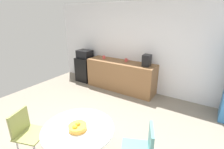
{
  "coord_description": "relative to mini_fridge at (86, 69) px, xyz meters",
  "views": [
    {
      "loc": [
        1.94,
        -1.55,
        2.25
      ],
      "look_at": [
        0.03,
        1.45,
        0.95
      ],
      "focal_mm": 26.61,
      "sensor_mm": 36.0,
      "label": 1
    }
  ],
  "objects": [
    {
      "name": "counter_block",
      "position": [
        1.43,
        0.0,
        0.03
      ],
      "size": [
        2.16,
        0.6,
        0.9
      ],
      "primitive_type": "cube",
      "color": "brown",
      "rests_on": "ground_plane"
    },
    {
      "name": "chair_olive",
      "position": [
        1.44,
        -3.1,
        0.11
      ],
      "size": [
        0.53,
        0.53,
        0.83
      ],
      "color": "silver",
      "rests_on": "ground_plane"
    },
    {
      "name": "coffee_maker",
      "position": [
        2.24,
        0.0,
        0.64
      ],
      "size": [
        0.2,
        0.24,
        0.32
      ],
      "primitive_type": "cube",
      "color": "black",
      "rests_on": "counter_block"
    },
    {
      "name": "mini_fridge",
      "position": [
        0.0,
        0.0,
        0.0
      ],
      "size": [
        0.54,
        0.54,
        0.83
      ],
      "primitive_type": "cube",
      "color": "black",
      "rests_on": "ground_plane"
    },
    {
      "name": "ground_plane",
      "position": [
        1.85,
        -2.65,
        -0.42
      ],
      "size": [
        6.0,
        6.0,
        0.0
      ],
      "primitive_type": "plane",
      "color": "gray"
    },
    {
      "name": "microwave",
      "position": [
        0.0,
        0.0,
        0.55
      ],
      "size": [
        0.48,
        0.38,
        0.26
      ],
      "primitive_type": "cube",
      "color": "black",
      "rests_on": "mini_fridge"
    },
    {
      "name": "mug_green",
      "position": [
        0.78,
        0.03,
        0.53
      ],
      "size": [
        0.13,
        0.08,
        0.09
      ],
      "color": "#D84C4C",
      "rests_on": "counter_block"
    },
    {
      "name": "chair_teal",
      "position": [
        3.18,
        -2.44,
        0.11
      ],
      "size": [
        0.55,
        0.55,
        0.83
      ],
      "color": "silver",
      "rests_on": "ground_plane"
    },
    {
      "name": "wall_back",
      "position": [
        1.85,
        0.35,
        0.88
      ],
      "size": [
        6.0,
        0.1,
        2.6
      ],
      "primitive_type": "cube",
      "color": "silver",
      "rests_on": "ground_plane"
    },
    {
      "name": "fruit_bowl",
      "position": [
        2.35,
        -2.84,
        0.35
      ],
      "size": [
        0.26,
        0.26,
        0.11
      ],
      "color": "gold",
      "rests_on": "round_table"
    },
    {
      "name": "mug_white",
      "position": [
        1.56,
        0.1,
        0.53
      ],
      "size": [
        0.13,
        0.08,
        0.09
      ],
      "color": "#D84C4C",
      "rests_on": "counter_block"
    },
    {
      "name": "round_table",
      "position": [
        2.33,
        -2.81,
        0.16
      ],
      "size": [
        1.03,
        1.03,
        0.72
      ],
      "color": "silver",
      "rests_on": "ground_plane"
    }
  ]
}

